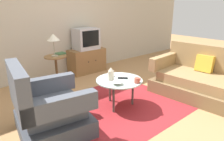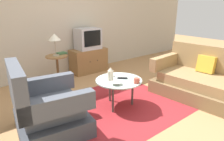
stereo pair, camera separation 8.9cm
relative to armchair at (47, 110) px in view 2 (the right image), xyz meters
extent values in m
plane|color=#AD7F51|center=(1.32, -0.21, -0.32)|extent=(16.00, 16.00, 0.00)
cube|color=#BCB29E|center=(1.32, 2.17, 1.03)|extent=(9.00, 0.12, 2.70)
cube|color=maroon|center=(1.22, -0.03, -0.32)|extent=(2.07, 1.87, 0.00)
cube|color=#3E424B|center=(0.06, -0.01, -0.20)|extent=(1.00, 1.01, 0.24)
cube|color=#4C515B|center=(0.06, -0.01, 0.01)|extent=(0.82, 0.72, 0.18)
cube|color=#4C515B|center=(-0.30, 0.05, 0.37)|extent=(0.27, 0.90, 0.55)
cube|color=#4C515B|center=(0.01, -0.38, 0.21)|extent=(0.89, 0.27, 0.23)
cube|color=#4C515B|center=(0.12, 0.36, 0.21)|extent=(0.89, 0.27, 0.23)
cube|color=brown|center=(2.58, -0.66, -0.20)|extent=(1.05, 1.60, 0.24)
cube|color=#93754C|center=(2.58, -0.66, 0.01)|extent=(0.89, 1.31, 0.18)
cube|color=#93754C|center=(2.97, -0.63, 0.34)|extent=(0.27, 1.53, 0.48)
cube|color=#93754C|center=(2.52, 0.03, 0.22)|extent=(0.94, 0.22, 0.24)
cube|color=gold|center=(2.82, -0.65, 0.25)|extent=(0.19, 0.32, 0.32)
cylinder|color=#B2C6C1|center=(1.22, -0.03, 0.14)|extent=(0.76, 0.76, 0.02)
cylinder|color=#4C4742|center=(1.21, 0.20, -0.10)|extent=(0.04, 0.04, 0.45)
cylinder|color=#4C4742|center=(1.01, -0.14, -0.10)|extent=(0.04, 0.04, 0.45)
cylinder|color=#4C4742|center=(1.42, -0.15, -0.10)|extent=(0.04, 0.04, 0.45)
cylinder|color=olive|center=(0.82, 1.43, 0.31)|extent=(0.44, 0.44, 0.02)
cylinder|color=brown|center=(0.82, 1.43, -0.01)|extent=(0.05, 0.05, 0.62)
cylinder|color=brown|center=(0.82, 1.43, -0.31)|extent=(0.24, 0.24, 0.02)
cube|color=olive|center=(1.84, 1.85, -0.03)|extent=(0.89, 0.44, 0.58)
sphere|color=black|center=(1.73, 1.62, 0.00)|extent=(0.02, 0.02, 0.02)
sphere|color=black|center=(1.95, 1.62, 0.00)|extent=(0.02, 0.02, 0.02)
cube|color=#B7B7BC|center=(1.84, 1.85, 0.51)|extent=(0.57, 0.41, 0.51)
cube|color=black|center=(1.84, 1.64, 0.54)|extent=(0.46, 0.01, 0.37)
cylinder|color=#9E937A|center=(0.81, 1.43, 0.34)|extent=(0.13, 0.13, 0.02)
cylinder|color=#9E937A|center=(0.81, 1.43, 0.49)|extent=(0.02, 0.02, 0.30)
cone|color=beige|center=(0.81, 1.43, 0.71)|extent=(0.24, 0.24, 0.13)
cylinder|color=beige|center=(1.09, 0.03, 0.23)|extent=(0.09, 0.09, 0.16)
cone|color=beige|center=(1.09, 0.03, 0.34)|extent=(0.08, 0.08, 0.05)
cylinder|color=#B74C3D|center=(1.33, -0.32, 0.19)|extent=(0.09, 0.09, 0.08)
torus|color=#B74C3D|center=(1.38, -0.32, 0.19)|extent=(0.06, 0.01, 0.06)
cone|color=silver|center=(1.05, -0.17, 0.17)|extent=(0.17, 0.17, 0.04)
cube|color=black|center=(1.29, -0.03, 0.16)|extent=(0.15, 0.15, 0.02)
cube|color=#B2B2B7|center=(1.27, 0.18, 0.16)|extent=(0.12, 0.15, 0.02)
cube|color=#3D663D|center=(0.96, 1.51, 0.34)|extent=(0.20, 0.16, 0.03)
camera|label=1|loc=(-0.90, -2.34, 1.32)|focal=32.93mm
camera|label=2|loc=(-0.84, -2.39, 1.32)|focal=32.93mm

